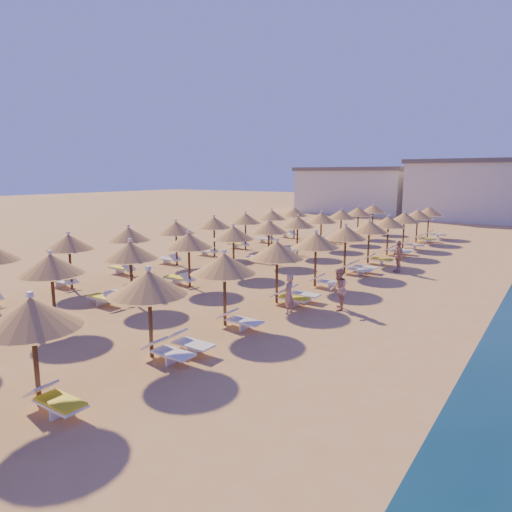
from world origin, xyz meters
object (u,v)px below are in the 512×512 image
Objects in this scene: parasol_row_west at (252,230)px; beachgoer_c at (398,256)px; beachgoer_a at (289,294)px; parasol_row_east at (332,237)px; beachgoer_b at (338,289)px.

beachgoer_c is (7.46, 3.85, -1.35)m from parasol_row_west.
parasol_row_west is at bearing -138.83° from beachgoer_a.
beachgoer_b is at bearing -61.71° from parasol_row_east.
beachgoer_a is at bearing -66.24° from beachgoer_b.
beachgoer_a is 0.91× the size of beachgoer_b.
parasol_row_west is 9.27m from beachgoer_b.
beachgoer_c is (2.36, 3.85, -1.35)m from parasol_row_east.
parasol_row_west is (-5.09, 0.00, 0.00)m from parasol_row_east.
beachgoer_b is (2.64, -4.91, -1.40)m from parasol_row_east.
parasol_row_west is 24.30× the size of beachgoer_b.
parasol_row_west is at bearing 180.00° from parasol_row_east.
parasol_row_west is at bearing -146.37° from beachgoer_b.
parasol_row_east is 4.72m from beachgoer_c.
parasol_row_west is 23.17× the size of beachgoer_c.
beachgoer_c reaches higher than beachgoer_b.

